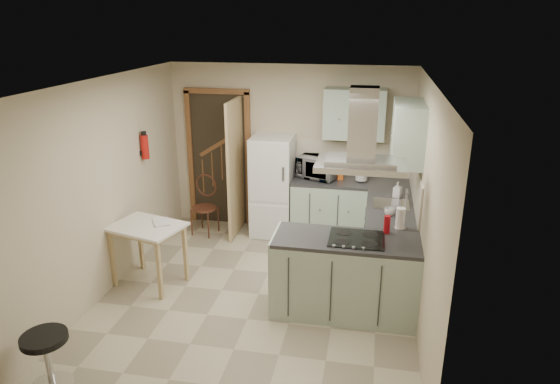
% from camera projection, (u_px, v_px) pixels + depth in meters
% --- Properties ---
extents(floor, '(4.20, 4.20, 0.00)m').
position_uv_depth(floor, '(259.00, 294.00, 5.96)').
color(floor, '#B3A98B').
rests_on(floor, ground).
extents(ceiling, '(4.20, 4.20, 0.00)m').
position_uv_depth(ceiling, '(255.00, 82.00, 5.13)').
color(ceiling, silver).
rests_on(ceiling, back_wall).
extents(back_wall, '(3.60, 0.00, 3.60)m').
position_uv_depth(back_wall, '(289.00, 149.00, 7.49)').
color(back_wall, '#C1B396').
rests_on(back_wall, floor).
extents(left_wall, '(0.00, 4.20, 4.20)m').
position_uv_depth(left_wall, '(108.00, 186.00, 5.87)').
color(left_wall, '#C1B396').
rests_on(left_wall, floor).
extents(right_wall, '(0.00, 4.20, 4.20)m').
position_uv_depth(right_wall, '(424.00, 207.00, 5.22)').
color(right_wall, '#C1B396').
rests_on(right_wall, floor).
extents(doorway, '(1.10, 0.12, 2.10)m').
position_uv_depth(doorway, '(219.00, 159.00, 7.72)').
color(doorway, brown).
rests_on(doorway, floor).
extents(fridge, '(0.60, 0.60, 1.50)m').
position_uv_depth(fridge, '(273.00, 186.00, 7.41)').
color(fridge, white).
rests_on(fridge, floor).
extents(counter_back, '(1.08, 0.60, 0.90)m').
position_uv_depth(counter_back, '(330.00, 209.00, 7.36)').
color(counter_back, '#9EB2A0').
rests_on(counter_back, floor).
extents(counter_right, '(0.60, 1.95, 0.90)m').
position_uv_depth(counter_right, '(388.00, 232.00, 6.58)').
color(counter_right, '#9EB2A0').
rests_on(counter_right, floor).
extents(splashback, '(1.68, 0.02, 0.50)m').
position_uv_depth(splashback, '(353.00, 159.00, 7.34)').
color(splashback, beige).
rests_on(splashback, counter_back).
extents(wall_cabinet_back, '(0.85, 0.35, 0.70)m').
position_uv_depth(wall_cabinet_back, '(355.00, 114.00, 6.96)').
color(wall_cabinet_back, '#9EB2A0').
rests_on(wall_cabinet_back, back_wall).
extents(wall_cabinet_right, '(0.35, 0.90, 0.70)m').
position_uv_depth(wall_cabinet_right, '(408.00, 132.00, 5.84)').
color(wall_cabinet_right, '#9EB2A0').
rests_on(wall_cabinet_right, right_wall).
extents(peninsula, '(1.55, 0.65, 0.90)m').
position_uv_depth(peninsula, '(345.00, 276.00, 5.46)').
color(peninsula, '#9EB2A0').
rests_on(peninsula, floor).
extents(hob, '(0.58, 0.50, 0.01)m').
position_uv_depth(hob, '(357.00, 239.00, 5.29)').
color(hob, black).
rests_on(hob, peninsula).
extents(extractor_hood, '(0.90, 0.55, 0.10)m').
position_uv_depth(extractor_hood, '(361.00, 165.00, 5.02)').
color(extractor_hood, silver).
rests_on(extractor_hood, ceiling).
extents(sink, '(0.45, 0.40, 0.01)m').
position_uv_depth(sink, '(391.00, 204.00, 6.27)').
color(sink, silver).
rests_on(sink, counter_right).
extents(fire_extinguisher, '(0.10, 0.10, 0.32)m').
position_uv_depth(fire_extinguisher, '(145.00, 147.00, 6.61)').
color(fire_extinguisher, '#B2140F').
rests_on(fire_extinguisher, left_wall).
extents(drop_leaf_table, '(0.96, 0.81, 0.78)m').
position_uv_depth(drop_leaf_table, '(149.00, 255.00, 6.08)').
color(drop_leaf_table, tan).
rests_on(drop_leaf_table, floor).
extents(bentwood_chair, '(0.43, 0.43, 0.82)m').
position_uv_depth(bentwood_chair, '(204.00, 208.00, 7.50)').
color(bentwood_chair, '#493118').
rests_on(bentwood_chair, floor).
extents(stool, '(0.44, 0.44, 0.54)m').
position_uv_depth(stool, '(48.00, 361.00, 4.39)').
color(stool, black).
rests_on(stool, floor).
extents(microwave, '(0.67, 0.57, 0.32)m').
position_uv_depth(microwave, '(318.00, 167.00, 7.26)').
color(microwave, black).
rests_on(microwave, counter_back).
extents(kettle, '(0.20, 0.20, 0.25)m').
position_uv_depth(kettle, '(362.00, 173.00, 7.12)').
color(kettle, silver).
rests_on(kettle, counter_back).
extents(cereal_box, '(0.12, 0.21, 0.30)m').
position_uv_depth(cereal_box, '(340.00, 168.00, 7.24)').
color(cereal_box, orange).
rests_on(cereal_box, counter_back).
extents(soap_bottle, '(0.12, 0.12, 0.20)m').
position_uv_depth(soap_bottle, '(397.00, 190.00, 6.50)').
color(soap_bottle, '#ABAEB7').
rests_on(soap_bottle, counter_right).
extents(paper_towel, '(0.12, 0.12, 0.25)m').
position_uv_depth(paper_towel, '(400.00, 218.00, 5.52)').
color(paper_towel, white).
rests_on(paper_towel, counter_right).
extents(cup, '(0.12, 0.12, 0.09)m').
position_uv_depth(cup, '(390.00, 212.00, 5.91)').
color(cup, silver).
rests_on(cup, counter_right).
extents(red_bottle, '(0.08, 0.08, 0.20)m').
position_uv_depth(red_bottle, '(387.00, 225.00, 5.41)').
color(red_bottle, '#AE0E18').
rests_on(red_bottle, peninsula).
extents(book, '(0.29, 0.31, 0.11)m').
position_uv_depth(book, '(153.00, 220.00, 5.97)').
color(book, '#A3364D').
rests_on(book, drop_leaf_table).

